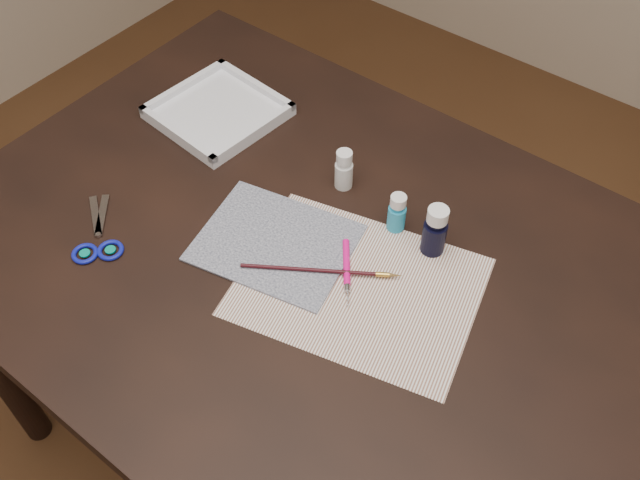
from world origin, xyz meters
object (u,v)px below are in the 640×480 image
Objects in this scene: palette_tray at (218,111)px; canvas at (275,243)px; paint_bottle_white at (344,169)px; paint_bottle_navy at (435,230)px; paper at (358,287)px; paint_bottle_cyan at (397,213)px; scissors at (94,229)px.

canvas is at bearing -31.50° from palette_tray.
paint_bottle_navy is at bearing -8.54° from paint_bottle_white.
paint_bottle_cyan is at bearing 99.64° from paper.
paint_bottle_cyan reaches higher than canvas.
paint_bottle_navy reaches higher than canvas.
paint_bottle_white is 0.31m from palette_tray.
paint_bottle_white is 0.45m from scissors.
paper is at bearing -20.37° from palette_tray.
canvas is 0.31m from scissors.
paint_bottle_navy reaches higher than palette_tray.
paint_bottle_cyan is at bearing -11.88° from paint_bottle_white.
paint_bottle_cyan reaches higher than palette_tray.
canvas is 1.47× the size of scissors.
canvas is at bearing -112.76° from scissors.
paint_bottle_cyan is at bearing 47.91° from canvas.
scissors is 0.79× the size of palette_tray.
scissors is at bearing -146.49° from paint_bottle_navy.
paint_bottle_navy is (0.22, 0.15, 0.05)m from canvas.
scissors is (-0.27, -0.17, 0.00)m from canvas.
paint_bottle_cyan is 0.44× the size of scissors.
paint_bottle_navy reaches higher than paper.
paint_bottle_navy is at bearing 69.64° from paper.
paint_bottle_white is at bearing 168.12° from paint_bottle_cyan.
palette_tray is (-0.47, 0.17, 0.01)m from paper.
paint_bottle_white is 1.05× the size of paint_bottle_cyan.
paint_bottle_cyan is at bearing -106.47° from scissors.
paint_bottle_cyan reaches higher than scissors.
paint_bottle_cyan is 0.45m from palette_tray.
paint_bottle_cyan is (-0.02, 0.14, 0.04)m from paper.
paint_bottle_white reaches higher than palette_tray.
canvas is at bearing -144.91° from paint_bottle_navy.
canvas is at bearing -175.61° from paper.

